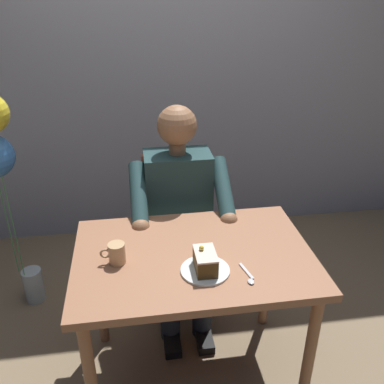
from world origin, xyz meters
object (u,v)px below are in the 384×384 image
Objects in this scene: chair at (177,223)px; coffee_cup at (116,253)px; dining_table at (194,271)px; seated_person at (180,216)px; cake_slice at (205,261)px; dessert_spoon at (249,277)px.

coffee_cup is at bearing 63.99° from chair.
chair is at bearing -90.00° from dining_table.
seated_person is 11.73× the size of coffee_cup.
cake_slice is (-0.03, 0.13, 0.15)m from dining_table.
cake_slice is at bearing 101.73° from dining_table.
chair is 0.73× the size of seated_person.
seated_person is at bearing -123.24° from coffee_cup.
seated_person reaches higher than dining_table.
coffee_cup is at bearing 2.86° from dining_table.
cake_slice is 0.38m from coffee_cup.
dessert_spoon is at bearing 158.43° from cake_slice.
dining_table is 7.66× the size of cake_slice.
seated_person is 0.72m from dessert_spoon.
seated_person is at bearing -87.46° from cake_slice.
cake_slice is 0.19m from dessert_spoon.
dessert_spoon is at bearing 160.86° from coffee_cup.
dessert_spoon is at bearing 102.74° from chair.
chair is 0.23m from seated_person.
dessert_spoon is (-0.17, 0.07, -0.05)m from cake_slice.
chair is 0.84m from cake_slice.
dessert_spoon is (-0.19, 0.68, 0.09)m from seated_person.
seated_person reaches higher than cake_slice.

